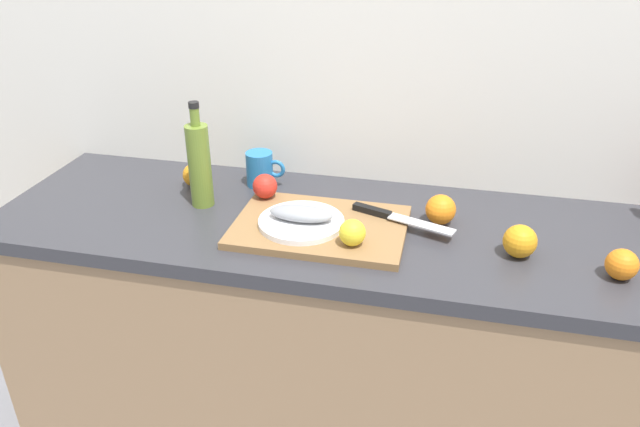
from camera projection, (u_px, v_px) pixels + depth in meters
back_wall at (377, 66)px, 1.75m from camera, size 3.20×0.05×2.50m
kitchen_counter at (350, 353)px, 1.84m from camera, size 2.00×0.60×0.90m
cutting_board at (320, 227)px, 1.60m from camera, size 0.45×0.32×0.02m
white_plate at (301, 222)px, 1.59m from camera, size 0.23×0.23×0.01m
fish_fillet at (301, 213)px, 1.57m from camera, size 0.17×0.07×0.04m
chef_knife at (390, 215)px, 1.62m from camera, size 0.28×0.12×0.02m
lemon_0 at (352, 233)px, 1.48m from camera, size 0.07×0.07×0.07m
tomato_0 at (265, 186)px, 1.72m from camera, size 0.07×0.07×0.07m
olive_oil_bottle at (199, 164)px, 1.68m from camera, size 0.06×0.06×0.30m
coffee_mug_0 at (260, 169)px, 1.83m from camera, size 0.12×0.08×0.11m
orange_0 at (441, 210)px, 1.62m from camera, size 0.08×0.08×0.08m
orange_1 at (520, 241)px, 1.47m from camera, size 0.08×0.08×0.08m
orange_2 at (195, 175)px, 1.83m from camera, size 0.07×0.07×0.07m
orange_3 at (622, 264)px, 1.39m from camera, size 0.07×0.07×0.07m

